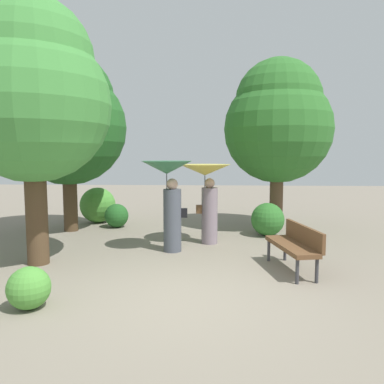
{
  "coord_description": "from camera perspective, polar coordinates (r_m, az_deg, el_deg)",
  "views": [
    {
      "loc": [
        0.41,
        -5.37,
        2.12
      ],
      "look_at": [
        0.0,
        3.11,
        1.26
      ],
      "focal_mm": 34.89,
      "sensor_mm": 36.0,
      "label": 1
    }
  ],
  "objects": [
    {
      "name": "bush_behind_bench",
      "position": [
        11.04,
        -11.46,
        -3.56
      ],
      "size": [
        0.68,
        0.68,
        0.68
      ],
      "primitive_type": "sphere",
      "color": "#235B23",
      "rests_on": "ground"
    },
    {
      "name": "bush_path_right",
      "position": [
        9.91,
        11.49,
        -4.12
      ],
      "size": [
        0.86,
        0.86,
        0.86
      ],
      "primitive_type": "sphere",
      "color": "#2D6B28",
      "rests_on": "ground"
    },
    {
      "name": "tree_mid_left",
      "position": [
        7.75,
        -23.34,
        14.04
      ],
      "size": [
        2.91,
        2.91,
        5.01
      ],
      "color": "#4C3823",
      "rests_on": "ground"
    },
    {
      "name": "bush_far_side",
      "position": [
        5.73,
        -23.67,
        -13.28
      ],
      "size": [
        0.59,
        0.59,
        0.59
      ],
      "primitive_type": "sphere",
      "color": "#4C9338",
      "rests_on": "ground"
    },
    {
      "name": "park_bench",
      "position": [
        7.07,
        15.52,
        -7.55
      ],
      "size": [
        0.77,
        1.57,
        0.83
      ],
      "rotation": [
        0.0,
        0.0,
        -1.38
      ],
      "color": "#38383D",
      "rests_on": "ground"
    },
    {
      "name": "person_right",
      "position": [
        8.77,
        2.24,
        0.95
      ],
      "size": [
        1.2,
        1.2,
        1.88
      ],
      "rotation": [
        0.0,
        0.0,
        1.7
      ],
      "color": "gray",
      "rests_on": "ground"
    },
    {
      "name": "ground_plane",
      "position": [
        5.79,
        -1.56,
        -15.67
      ],
      "size": [
        40.0,
        40.0,
        0.0
      ],
      "primitive_type": "plane",
      "color": "gray"
    },
    {
      "name": "tree_near_right",
      "position": [
        10.92,
        13.02,
        10.59
      ],
      "size": [
        3.02,
        3.02,
        4.78
      ],
      "color": "brown",
      "rests_on": "ground"
    },
    {
      "name": "person_left",
      "position": [
        8.05,
        -3.53,
        0.61
      ],
      "size": [
        1.09,
        1.09,
        1.97
      ],
      "rotation": [
        0.0,
        0.0,
        1.7
      ],
      "color": "#474C56",
      "rests_on": "ground"
    },
    {
      "name": "tree_near_left",
      "position": [
        10.78,
        -18.48,
        10.68
      ],
      "size": [
        3.14,
        3.14,
        4.86
      ],
      "color": "#4C3823",
      "rests_on": "ground"
    },
    {
      "name": "bush_path_left",
      "position": [
        11.93,
        -14.21,
        -1.94
      ],
      "size": [
        1.09,
        1.09,
        1.09
      ],
      "primitive_type": "sphere",
      "color": "#4C9338",
      "rests_on": "ground"
    }
  ]
}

